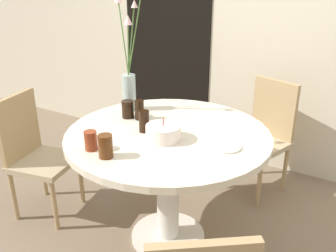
# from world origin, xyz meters

# --- Properties ---
(ground_plane) EXTENTS (16.00, 16.00, 0.00)m
(ground_plane) POSITION_xyz_m (0.00, 0.00, 0.00)
(ground_plane) COLOR #7A6651
(wall_back) EXTENTS (8.00, 0.05, 2.60)m
(wall_back) POSITION_xyz_m (0.00, 1.35, 1.30)
(wall_back) COLOR beige
(wall_back) RESTS_ON ground_plane
(doorway_panel) EXTENTS (0.90, 0.01, 2.05)m
(doorway_panel) POSITION_xyz_m (-0.79, 1.32, 1.02)
(doorway_panel) COLOR black
(doorway_panel) RESTS_ON ground_plane
(dining_table) EXTENTS (1.22, 1.22, 0.78)m
(dining_table) POSITION_xyz_m (0.00, 0.00, 0.63)
(dining_table) COLOR beige
(dining_table) RESTS_ON ground_plane
(chair_near_front) EXTENTS (0.51, 0.51, 0.89)m
(chair_near_front) POSITION_xyz_m (0.32, 0.96, 0.49)
(chair_near_front) COLOR tan
(chair_near_front) RESTS_ON ground_plane
(chair_right_flank) EXTENTS (0.47, 0.47, 0.89)m
(chair_right_flank) POSITION_xyz_m (-0.99, -0.20, 0.49)
(chair_right_flank) COLOR tan
(chair_right_flank) RESTS_ON ground_plane
(birthday_cake) EXTENTS (0.20, 0.20, 0.13)m
(birthday_cake) POSITION_xyz_m (0.03, -0.10, 0.82)
(birthday_cake) COLOR white
(birthday_cake) RESTS_ON dining_table
(flower_vase) EXTENTS (0.29, 0.15, 0.78)m
(flower_vase) POSITION_xyz_m (-0.42, 0.20, 1.02)
(flower_vase) COLOR #9EB2AD
(flower_vase) RESTS_ON dining_table
(side_plate) EXTENTS (0.17, 0.17, 0.01)m
(side_plate) POSITION_xyz_m (0.37, -0.02, 0.78)
(side_plate) COLOR silver
(side_plate) RESTS_ON dining_table
(drink_glass_0) EXTENTS (0.08, 0.08, 0.11)m
(drink_glass_0) POSITION_xyz_m (-0.35, 0.07, 0.83)
(drink_glass_0) COLOR black
(drink_glass_0) RESTS_ON dining_table
(drink_glass_1) EXTENTS (0.08, 0.08, 0.12)m
(drink_glass_1) POSITION_xyz_m (-0.11, -0.44, 0.84)
(drink_glass_1) COLOR #51280F
(drink_glass_1) RESTS_ON dining_table
(drink_glass_2) EXTENTS (0.06, 0.06, 0.13)m
(drink_glass_2) POSITION_xyz_m (-0.13, -0.06, 0.84)
(drink_glass_2) COLOR black
(drink_glass_2) RESTS_ON dining_table
(drink_glass_3) EXTENTS (0.07, 0.07, 0.11)m
(drink_glass_3) POSITION_xyz_m (-0.24, -0.41, 0.83)
(drink_glass_3) COLOR maroon
(drink_glass_3) RESTS_ON dining_table
(drink_glass_4) EXTENTS (0.06, 0.06, 0.13)m
(drink_glass_4) POSITION_xyz_m (-0.26, 0.09, 0.84)
(drink_glass_4) COLOR black
(drink_glass_4) RESTS_ON dining_table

